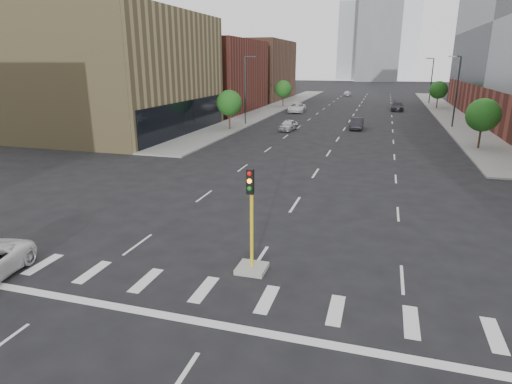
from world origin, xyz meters
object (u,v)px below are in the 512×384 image
at_px(car_far_left, 297,108).
at_px(car_distant, 347,93).
at_px(car_near_left, 288,125).
at_px(car_deep_right, 397,106).
at_px(car_mid_right, 357,124).
at_px(median_traffic_signal, 252,250).

xyz_separation_m(car_far_left, car_distant, (5.15, 39.18, -0.12)).
bearing_deg(car_near_left, car_deep_right, 69.51).
height_order(car_mid_right, car_distant, car_mid_right).
distance_m(car_far_left, car_deep_right, 18.21).
bearing_deg(median_traffic_signal, car_mid_right, 87.92).
relative_size(car_mid_right, car_deep_right, 0.84).
height_order(car_near_left, car_deep_right, car_deep_right).
height_order(car_near_left, car_distant, car_near_left).
distance_m(median_traffic_signal, car_distant, 97.41).
xyz_separation_m(car_mid_right, car_deep_right, (5.43, 24.30, 0.03)).
height_order(median_traffic_signal, car_mid_right, median_traffic_signal).
distance_m(median_traffic_signal, car_mid_right, 41.25).
bearing_deg(car_far_left, car_distant, 78.57).
bearing_deg(car_mid_right, median_traffic_signal, -92.35).
xyz_separation_m(car_deep_right, car_distant, (-11.49, 31.79, -0.09)).
bearing_deg(median_traffic_signal, car_near_left, 100.13).
bearing_deg(car_near_left, median_traffic_signal, -74.26).
bearing_deg(car_near_left, car_mid_right, 29.04).
bearing_deg(car_near_left, car_far_left, 103.93).
bearing_deg(car_distant, car_near_left, -88.46).
distance_m(median_traffic_signal, car_near_left, 38.25).
height_order(median_traffic_signal, car_deep_right, median_traffic_signal).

